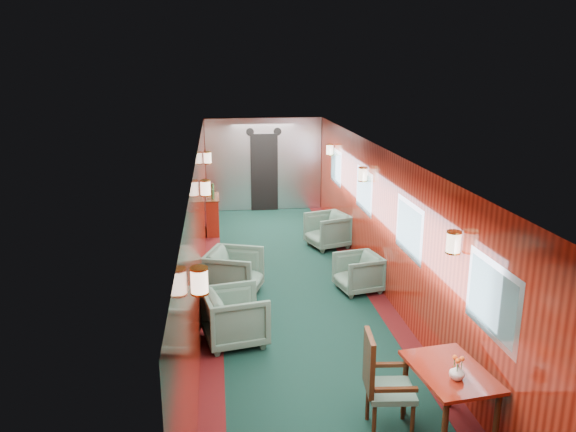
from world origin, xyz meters
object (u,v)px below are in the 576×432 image
object	(u,v)px
dining_table	(450,380)
armchair_right_near	(358,273)
side_chair	(381,380)
credenza	(213,214)
armchair_left_far	(234,273)
armchair_left_near	(235,317)
armchair_right_far	(328,230)

from	to	relation	value
dining_table	armchair_right_near	xyz separation A→B (m)	(0.02, 3.84, -0.30)
side_chair	credenza	xyz separation A→B (m)	(-1.73, 7.45, -0.17)
dining_table	side_chair	bearing A→B (deg)	162.07
dining_table	armchair_left_far	xyz separation A→B (m)	(-2.05, 3.93, -0.24)
dining_table	side_chair	distance (m)	0.70
armchair_left_far	armchair_right_near	world-z (taller)	armchair_left_far
dining_table	credenza	size ratio (longest dim) A/B	0.96
credenza	armchair_left_near	xyz separation A→B (m)	(0.32, -5.31, -0.05)
armchair_left_far	dining_table	bearing A→B (deg)	-132.88
side_chair	armchair_right_near	world-z (taller)	side_chair
armchair_left_far	armchair_right_near	bearing A→B (deg)	-73.01
dining_table	side_chair	xyz separation A→B (m)	(-0.68, 0.14, -0.03)
side_chair	armchair_right_far	bearing A→B (deg)	89.52
side_chair	armchair_right_far	world-z (taller)	side_chair
credenza	armchair_right_near	size ratio (longest dim) A/B	1.58
armchair_left_far	armchair_right_far	xyz separation A→B (m)	(2.02, 2.28, -0.03)
side_chair	armchair_right_near	distance (m)	3.78
dining_table	armchair_right_near	size ratio (longest dim) A/B	1.52
armchair_left_near	armchair_left_far	world-z (taller)	armchair_left_far
armchair_left_near	armchair_left_far	distance (m)	1.65
armchair_right_far	credenza	bearing A→B (deg)	-138.21
credenza	armchair_right_near	world-z (taller)	credenza
armchair_right_near	armchair_right_far	bearing A→B (deg)	169.62
dining_table	armchair_right_far	bearing A→B (deg)	83.59
side_chair	armchair_left_near	world-z (taller)	side_chair
armchair_right_near	armchair_right_far	size ratio (longest dim) A/B	0.89
dining_table	armchair_left_far	bearing A→B (deg)	110.91
dining_table	armchair_left_far	world-z (taller)	armchair_left_far
armchair_left_near	armchair_right_far	xyz separation A→B (m)	(2.07, 3.93, -0.02)
armchair_left_far	side_chair	bearing A→B (deg)	-140.58
side_chair	armchair_left_near	distance (m)	2.58
armchair_left_near	armchair_right_far	world-z (taller)	armchair_left_near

